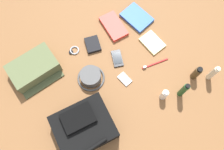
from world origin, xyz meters
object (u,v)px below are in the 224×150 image
toiletry_pouch (34,69)px  shampoo_bottle (183,90)px  toothpaste_tube (164,95)px  paperback_novel (137,18)px  lotion_bottle (213,73)px  travel_guidebook (114,26)px  media_player (125,79)px  wallet (93,44)px  toothbrush (154,64)px  wristwatch (74,51)px  cell_phone (117,58)px  notepad (152,43)px  backpack (84,127)px  bucket_hat (91,77)px  cologne_bottle (196,73)px

toiletry_pouch → shampoo_bottle: shampoo_bottle is taller
toothpaste_tube → paperback_novel: size_ratio=0.50×
lotion_bottle → travel_guidebook: size_ratio=0.73×
media_player → wallet: 0.31m
media_player → toothbrush: toothbrush is taller
shampoo_bottle → wristwatch: (0.40, -0.60, -0.08)m
cell_phone → media_player: bearing=75.1°
lotion_bottle → toothbrush: size_ratio=0.87×
paperback_novel → travel_guidebook: size_ratio=1.04×
toothbrush → wallet: wallet is taller
notepad → toothpaste_tube: bearing=57.7°
toiletry_pouch → travel_guidebook: toiletry_pouch is taller
shampoo_bottle → toothbrush: bearing=-85.3°
backpack → wristwatch: bearing=-112.3°
backpack → travel_guidebook: (-0.51, -0.48, -0.06)m
lotion_bottle → wallet: size_ratio=1.40×
bucket_hat → lotion_bottle: lotion_bottle is taller
toiletry_pouch → bucket_hat: (-0.27, 0.23, -0.02)m
bucket_hat → cell_phone: 0.21m
toothpaste_tube → wristwatch: 0.64m
backpack → cell_phone: size_ratio=2.61×
toiletry_pouch → shampoo_bottle: bearing=137.9°
backpack → bucket_hat: size_ratio=1.96×
toothpaste_tube → wallet: bearing=-71.6°
bucket_hat → lotion_bottle: (-0.62, 0.39, 0.04)m
backpack → toothbrush: 0.59m
lotion_bottle → media_player: lotion_bottle is taller
shampoo_bottle → media_player: 0.36m
shampoo_bottle → wristwatch: 0.73m
bucket_hat → cell_phone: (-0.21, -0.02, -0.02)m
cell_phone → notepad: 0.26m
lotion_bottle → travel_guidebook: (0.30, -0.62, -0.06)m
cologne_bottle → shampoo_bottle: (0.14, 0.04, 0.02)m
bucket_hat → shampoo_bottle: shampoo_bottle is taller
travel_guidebook → toothbrush: travel_guidebook is taller
paperback_novel → wallet: same height
cell_phone → toothbrush: bearing=137.6°
wallet → notepad: wallet is taller
backpack → lotion_bottle: bearing=169.8°
wallet → toiletry_pouch: bearing=11.0°
bucket_hat → paperback_novel: bucket_hat is taller
media_player → notepad: 0.31m
backpack → travel_guidebook: 0.70m
wallet → shampoo_bottle: bearing=132.1°
cell_phone → media_player: cell_phone is taller
notepad → backpack: bearing=13.9°
toiletry_pouch → travel_guidebook: size_ratio=1.38×
shampoo_bottle → media_player: shampoo_bottle is taller
shampoo_bottle → travel_guidebook: 0.62m
media_player → toothbrush: bearing=175.5°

